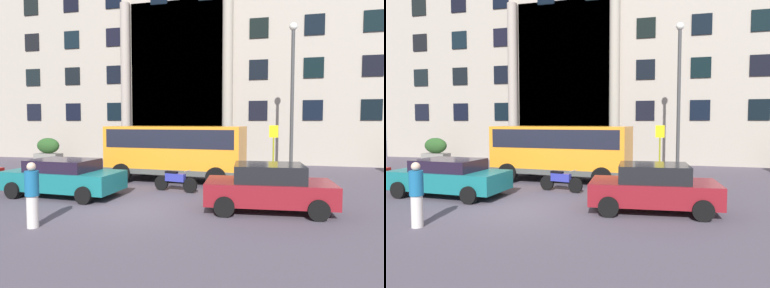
# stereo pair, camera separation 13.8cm
# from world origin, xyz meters

# --- Properties ---
(ground_plane) EXTENTS (80.00, 64.00, 0.12)m
(ground_plane) POSITION_xyz_m (0.00, 0.00, -0.06)
(ground_plane) COLOR #4D4551
(office_building_facade) EXTENTS (34.30, 9.60, 16.22)m
(office_building_facade) POSITION_xyz_m (-0.01, 17.47, 8.11)
(office_building_facade) COLOR #A2988A
(office_building_facade) RESTS_ON ground_plane
(orange_minibus) EXTENTS (6.54, 3.05, 2.61)m
(orange_minibus) POSITION_xyz_m (-0.03, 5.50, 1.57)
(orange_minibus) COLOR orange
(orange_minibus) RESTS_ON ground_plane
(bus_stop_sign) EXTENTS (0.44, 0.08, 2.66)m
(bus_stop_sign) POSITION_xyz_m (4.49, 7.27, 1.64)
(bus_stop_sign) COLOR #919716
(bus_stop_sign) RESTS_ON ground_plane
(hedge_planter_entrance_right) EXTENTS (1.69, 0.89, 1.59)m
(hedge_planter_entrance_right) POSITION_xyz_m (-1.06, 10.32, 0.77)
(hedge_planter_entrance_right) COLOR slate
(hedge_planter_entrance_right) RESTS_ON ground_plane
(hedge_planter_entrance_left) EXTENTS (1.77, 0.90, 1.70)m
(hedge_planter_entrance_left) POSITION_xyz_m (-10.92, 10.75, 0.82)
(hedge_planter_entrance_left) COLOR gray
(hedge_planter_entrance_left) RESTS_ON ground_plane
(parked_hatchback_near) EXTENTS (4.52, 2.27, 1.41)m
(parked_hatchback_near) POSITION_xyz_m (-3.26, 1.25, 0.73)
(parked_hatchback_near) COLOR #16676B
(parked_hatchback_near) RESTS_ON ground_plane
(parked_compact_extra) EXTENTS (4.10, 2.34, 1.50)m
(parked_compact_extra) POSITION_xyz_m (4.39, 0.85, 0.76)
(parked_compact_extra) COLOR maroon
(parked_compact_extra) RESTS_ON ground_plane
(scooter_by_planter) EXTENTS (1.89, 0.63, 0.89)m
(scooter_by_planter) POSITION_xyz_m (0.61, 3.06, 0.45)
(scooter_by_planter) COLOR black
(scooter_by_planter) RESTS_ON ground_plane
(pedestrian_woman_with_bag) EXTENTS (0.36, 0.36, 1.76)m
(pedestrian_woman_with_bag) POSITION_xyz_m (-1.72, -2.43, 0.89)
(pedestrian_woman_with_bag) COLOR beige
(pedestrian_woman_with_bag) RESTS_ON ground_plane
(lamppost_plaza_centre) EXTENTS (0.40, 0.40, 7.90)m
(lamppost_plaza_centre) POSITION_xyz_m (5.39, 8.43, 4.58)
(lamppost_plaza_centre) COLOR #3C3D3E
(lamppost_plaza_centre) RESTS_ON ground_plane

